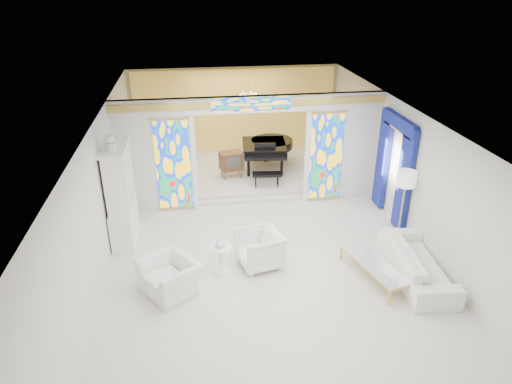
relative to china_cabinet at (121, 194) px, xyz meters
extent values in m
plane|color=silver|center=(3.22, -0.60, -1.17)|extent=(12.00, 12.00, 0.00)
cube|color=white|center=(3.22, -0.60, 1.83)|extent=(7.00, 12.00, 0.02)
cube|color=silver|center=(3.22, 5.40, 0.33)|extent=(7.00, 0.02, 3.00)
cube|color=silver|center=(-0.28, -0.60, 0.33)|extent=(0.02, 12.00, 3.00)
cube|color=silver|center=(6.72, -0.60, 0.33)|extent=(0.02, 12.00, 3.00)
cube|color=silver|center=(0.72, 1.40, 0.33)|extent=(2.00, 0.18, 3.00)
cube|color=silver|center=(5.72, 1.40, 0.33)|extent=(2.00, 0.18, 3.00)
cube|color=silver|center=(3.22, 1.40, 1.63)|extent=(3.00, 0.18, 0.40)
cube|color=white|center=(1.72, 1.30, 0.13)|extent=(0.12, 0.06, 2.60)
cube|color=white|center=(4.72, 1.30, 0.13)|extent=(0.12, 0.06, 2.60)
cube|color=white|center=(3.22, 1.30, 1.48)|extent=(3.24, 0.06, 0.12)
cube|color=gold|center=(3.22, 1.30, 1.65)|extent=(7.00, 0.05, 0.18)
cube|color=gold|center=(1.19, 1.29, 0.13)|extent=(0.90, 0.04, 2.40)
cube|color=gold|center=(5.25, 1.29, 0.13)|extent=(0.90, 0.04, 2.40)
cube|color=gold|center=(3.22, 1.29, 1.65)|extent=(2.00, 0.04, 0.34)
cube|color=silver|center=(3.22, 3.50, -1.08)|extent=(6.80, 3.80, 0.18)
cube|color=#FCD657|center=(3.22, 5.28, 0.33)|extent=(6.70, 0.10, 2.90)
cylinder|color=gold|center=(3.42, 3.40, 1.38)|extent=(0.48, 0.48, 0.30)
cube|color=navy|center=(6.62, -0.55, 0.18)|extent=(0.12, 0.55, 2.60)
cube|color=navy|center=(6.62, 0.75, 0.18)|extent=(0.12, 0.55, 2.60)
cube|color=navy|center=(6.62, 0.10, 1.38)|extent=(0.14, 1.70, 0.30)
cube|color=#E6B951|center=(6.62, 0.10, 1.21)|extent=(0.12, 1.50, 0.06)
cube|color=white|center=(0.00, 0.00, -0.72)|extent=(0.50, 1.40, 0.90)
cube|color=white|center=(0.00, 0.00, 0.43)|extent=(0.44, 1.30, 1.40)
cube|color=silver|center=(0.23, 0.00, 0.43)|extent=(0.01, 1.20, 1.30)
cube|color=white|center=(0.00, 0.00, 1.17)|extent=(0.56, 1.46, 0.08)
cylinder|color=white|center=(0.00, -0.35, 1.29)|extent=(0.22, 0.22, 0.16)
sphere|color=white|center=(0.00, -0.35, 1.45)|extent=(0.20, 0.20, 0.20)
imported|color=white|center=(1.10, -2.21, -0.83)|extent=(1.36, 1.40, 0.69)
imported|color=white|center=(2.99, -1.57, -0.77)|extent=(1.05, 1.03, 0.80)
imported|color=silver|center=(6.17, -2.47, -0.82)|extent=(1.14, 2.45, 0.69)
cylinder|color=white|center=(2.14, -1.68, -0.58)|extent=(0.60, 0.60, 0.04)
cylinder|color=white|center=(2.14, -1.68, -0.87)|extent=(0.10, 0.10, 0.57)
cylinder|color=white|center=(2.14, -1.68, -1.15)|extent=(0.40, 0.40, 0.03)
imported|color=white|center=(2.14, -1.68, -0.45)|extent=(0.19, 0.19, 0.20)
cube|color=silver|center=(5.24, -2.40, -0.79)|extent=(0.96, 1.82, 0.04)
cube|color=gold|center=(5.24, -2.40, -0.81)|extent=(1.00, 1.86, 0.03)
cube|color=gold|center=(5.24, -3.26, -0.99)|extent=(0.05, 0.05, 0.36)
cube|color=gold|center=(5.67, -3.14, -0.99)|extent=(0.05, 0.05, 0.36)
cube|color=gold|center=(4.80, -1.66, -0.99)|extent=(0.05, 0.05, 0.36)
cube|color=gold|center=(5.24, -1.54, -0.99)|extent=(0.05, 0.05, 0.36)
cylinder|color=gold|center=(6.42, -1.00, -1.15)|extent=(0.31, 0.31, 0.03)
cylinder|color=gold|center=(6.42, -1.00, -0.36)|extent=(0.03, 0.03, 1.61)
cylinder|color=silver|center=(6.42, -1.00, 0.42)|extent=(0.44, 0.44, 0.34)
cube|color=black|center=(3.90, 3.44, -0.29)|extent=(1.46, 1.55, 0.26)
cylinder|color=black|center=(4.21, 3.73, -0.29)|extent=(1.44, 1.44, 0.26)
cube|color=black|center=(3.82, 2.62, -0.33)|extent=(1.26, 0.40, 0.09)
cube|color=white|center=(3.81, 2.55, -0.31)|extent=(1.15, 0.21, 0.03)
cube|color=black|center=(3.85, 2.94, -0.09)|extent=(0.64, 0.09, 0.23)
cube|color=black|center=(3.76, 2.07, -0.62)|extent=(0.85, 0.40, 0.07)
cylinder|color=black|center=(3.34, 2.85, -0.71)|extent=(0.10, 0.10, 0.57)
cylinder|color=black|center=(4.34, 2.75, -0.71)|extent=(0.10, 0.10, 0.57)
cylinder|color=black|center=(4.05, 3.98, -0.71)|extent=(0.10, 0.10, 0.57)
cube|color=#56351F|center=(2.83, 2.91, -0.48)|extent=(0.75, 0.59, 0.54)
cube|color=#343937|center=(2.87, 2.69, -0.45)|extent=(0.43, 0.11, 0.35)
cone|color=#56351F|center=(2.61, 2.70, -0.87)|extent=(0.05, 0.05, 0.24)
cone|color=#56351F|center=(3.12, 2.80, -0.87)|extent=(0.05, 0.05, 0.24)
cone|color=#56351F|center=(2.54, 3.02, -0.87)|extent=(0.05, 0.05, 0.24)
cone|color=#56351F|center=(3.05, 3.12, -0.87)|extent=(0.05, 0.05, 0.24)
camera|label=1|loc=(1.70, -9.78, 4.57)|focal=32.00mm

